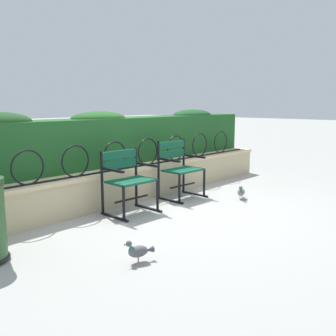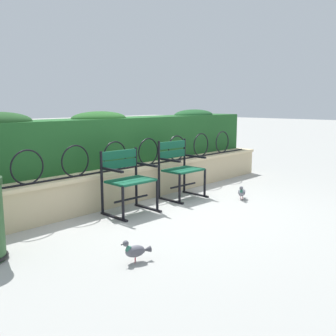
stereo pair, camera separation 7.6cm
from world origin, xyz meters
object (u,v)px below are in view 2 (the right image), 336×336
Objects in this scene: park_chair_left at (127,178)px; park_chair_right at (180,167)px; pigeon_near_chairs at (242,192)px; pigeon_far_side at (136,250)px.

park_chair_right is (1.10, 0.04, 0.01)m from park_chair_left.
pigeon_far_side is (-2.69, -0.55, 0.00)m from pigeon_near_chairs.
park_chair_left is 1.71m from pigeon_far_side.
park_chair_left is at bearing 155.50° from pigeon_near_chairs.
pigeon_near_chairs is (0.54, -0.78, -0.36)m from park_chair_right.
park_chair_right is at bearing 31.79° from pigeon_far_side.
park_chair_right is 3.23× the size of pigeon_near_chairs.
park_chair_right is at bearing 1.88° from park_chair_left.
park_chair_left is 3.05× the size of pigeon_near_chairs.
park_chair_left is 0.95× the size of park_chair_right.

